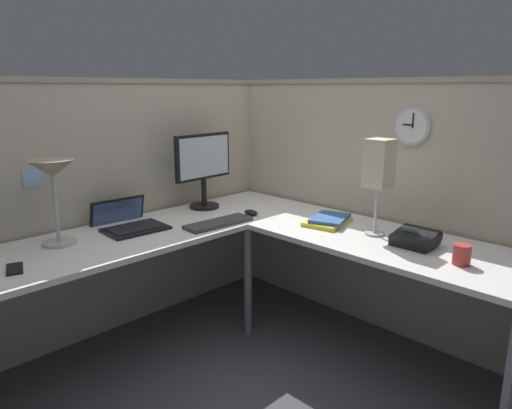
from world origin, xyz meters
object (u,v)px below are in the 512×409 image
desk_lamp_dome (52,176)px  book_stack (328,220)px  computer_mouse (251,212)px  office_phone (416,239)px  cell_phone (15,269)px  desk_lamp_paper (379,166)px  monitor (203,165)px  keyboard (219,223)px  wall_clock (412,127)px  coffee_mug (462,255)px  laptop (128,223)px

desk_lamp_dome → book_stack: 1.54m
computer_mouse → office_phone: office_phone is taller
office_phone → book_stack: size_ratio=0.63×
desk_lamp_dome → cell_phone: bearing=-144.1°
book_stack → desk_lamp_paper: (0.01, -0.31, 0.36)m
monitor → keyboard: bearing=-117.6°
desk_lamp_dome → wall_clock: wall_clock is taller
monitor → coffee_mug: bearing=-84.1°
laptop → cell_phone: bearing=-161.3°
keyboard → desk_lamp_dome: 0.95m
desk_lamp_dome → cell_phone: (-0.29, -0.21, -0.36)m
desk_lamp_dome → coffee_mug: size_ratio=4.64×
cell_phone → coffee_mug: 2.03m
desk_lamp_dome → office_phone: desk_lamp_dome is taller
book_stack → wall_clock: size_ratio=1.48×
office_phone → coffee_mug: 0.28m
cell_phone → desk_lamp_paper: 1.86m
office_phone → laptop: bearing=122.5°
monitor → cell_phone: bearing=-168.4°
desk_lamp_paper → wall_clock: size_ratio=2.41×
laptop → desk_lamp_paper: 1.47m
keyboard → cell_phone: (-1.11, 0.11, -0.01)m
keyboard → office_phone: 1.12m
coffee_mug → monitor: bearing=95.9°
computer_mouse → laptop: bearing=154.6°
laptop → coffee_mug: (0.77, -1.63, 0.02)m
book_stack → desk_lamp_dome: bearing=149.2°
desk_lamp_dome → cell_phone: 0.51m
book_stack → computer_mouse: bearing=111.8°
keyboard → coffee_mug: 1.33m
cell_phone → book_stack: 1.68m
cell_phone → desk_lamp_paper: bearing=-10.2°
computer_mouse → coffee_mug: coffee_mug is taller
cell_phone → monitor: bearing=30.0°
monitor → book_stack: 0.92m
monitor → cell_phone: 1.37m
cell_phone → coffee_mug: coffee_mug is taller
keyboard → book_stack: (0.48, -0.45, 0.01)m
keyboard → wall_clock: 1.25m
cell_phone → office_phone: bearing=-17.2°
office_phone → desk_lamp_dome: bearing=133.8°
laptop → desk_lamp_paper: bearing=-51.1°
keyboard → coffee_mug: size_ratio=4.48×
monitor → desk_lamp_dome: monitor is taller
monitor → desk_lamp_paper: size_ratio=0.94×
desk_lamp_dome → desk_lamp_paper: 1.69m
keyboard → office_phone: office_phone is taller
computer_mouse → wall_clock: bearing=-57.2°
desk_lamp_dome → cell_phone: desk_lamp_dome is taller
desk_lamp_dome → monitor: bearing=3.3°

